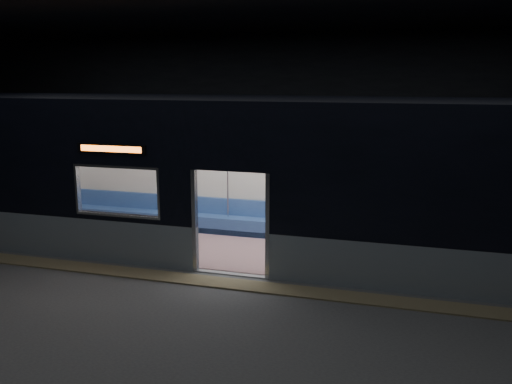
% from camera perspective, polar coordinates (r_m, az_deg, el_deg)
% --- Properties ---
extents(station_floor, '(24.00, 14.00, 0.01)m').
position_cam_1_polar(station_floor, '(9.79, -4.64, -10.77)').
color(station_floor, '#47494C').
rests_on(station_floor, ground).
extents(station_envelope, '(24.00, 14.00, 5.00)m').
position_cam_1_polar(station_envelope, '(9.02, -5.04, 11.24)').
color(station_envelope, black).
rests_on(station_envelope, station_floor).
extents(tactile_strip, '(22.80, 0.50, 0.03)m').
position_cam_1_polar(tactile_strip, '(10.26, -3.54, -9.53)').
color(tactile_strip, '#8C7F59').
rests_on(tactile_strip, station_floor).
extents(metro_car, '(18.00, 3.04, 3.35)m').
position_cam_1_polar(metro_car, '(11.59, -0.35, 2.44)').
color(metro_car, gray).
rests_on(metro_car, station_floor).
extents(passenger, '(0.41, 0.66, 1.30)m').
position_cam_1_polar(passenger, '(12.34, 15.33, -2.53)').
color(passenger, black).
rests_on(passenger, metro_car).
extents(handbag, '(0.31, 0.28, 0.13)m').
position_cam_1_polar(handbag, '(12.17, 15.09, -3.24)').
color(handbag, black).
rests_on(handbag, passenger).
extents(transit_map, '(0.93, 0.03, 0.61)m').
position_cam_1_polar(transit_map, '(12.57, 9.48, 1.22)').
color(transit_map, white).
rests_on(transit_map, metro_car).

